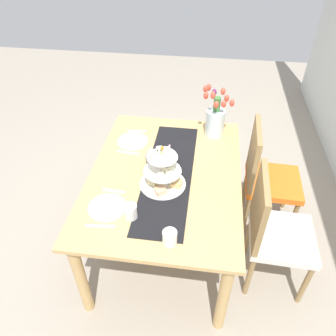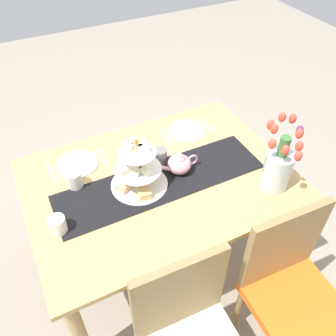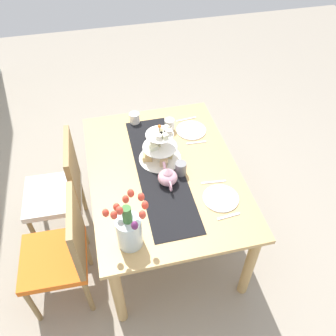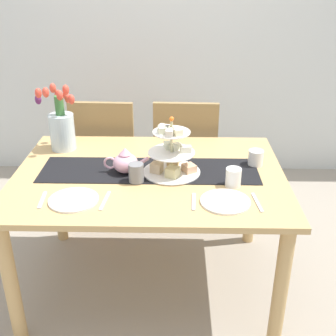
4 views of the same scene
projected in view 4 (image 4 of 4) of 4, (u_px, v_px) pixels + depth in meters
ground_plane at (151, 281)px, 2.56m from camera, size 8.00×8.00×0.00m
room_wall_rear at (160, 19)px, 3.45m from camera, size 6.00×0.08×2.60m
dining_table at (150, 190)px, 2.29m from camera, size 1.40×1.02×0.72m
chair_left at (107, 154)px, 3.01m from camera, size 0.44×0.44×0.91m
chair_right at (185, 154)px, 3.00m from camera, size 0.43×0.43×0.91m
table_runner at (149, 170)px, 2.27m from camera, size 1.14×0.31×0.00m
tiered_cake_stand at (172, 156)px, 2.21m from camera, size 0.30×0.30×0.30m
teapot at (125, 162)px, 2.23m from camera, size 0.24×0.13×0.14m
tulip_vase at (61, 126)px, 2.48m from camera, size 0.22×0.24×0.39m
cream_jug at (256, 158)px, 2.32m from camera, size 0.08×0.08×0.08m
dinner_plate_left at (74, 200)px, 1.98m from camera, size 0.23×0.23×0.01m
fork_left at (42, 200)px, 1.99m from camera, size 0.03×0.15×0.01m
knife_left at (105, 201)px, 1.98m from camera, size 0.03×0.17×0.01m
dinner_plate_right at (225, 202)px, 1.97m from camera, size 0.23×0.23×0.01m
fork_right at (194, 202)px, 1.97m from camera, size 0.02×0.15×0.01m
knife_right at (257, 202)px, 1.97m from camera, size 0.03×0.17×0.01m
mug_grey at (136, 173)px, 2.13m from camera, size 0.08×0.08×0.09m
mug_white_text at (233, 178)px, 2.09m from camera, size 0.08×0.08×0.09m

